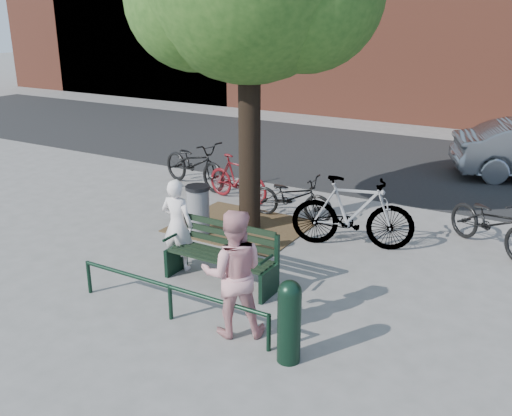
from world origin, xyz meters
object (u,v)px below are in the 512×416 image
Objects in this scene: person_right at (233,273)px; park_bench at (223,253)px; bollard at (289,319)px; litter_bin at (198,210)px; person_left at (177,225)px; bicycle_c at (291,197)px.

park_bench is at bearing -83.18° from person_right.
litter_bin is at bearing 139.89° from bollard.
person_left reaches higher than litter_bin.
bollard is (0.89, -0.21, -0.28)m from person_right.
litter_bin reaches higher than bicycle_c.
person_right reaches higher than bollard.
bollard is at bearing -156.18° from bicycle_c.
litter_bin is 0.53× the size of bicycle_c.
person_left reaches higher than bicycle_c.
litter_bin is (-3.29, 2.77, -0.09)m from bollard.
litter_bin is at bearing -78.93° from person_right.
bicycle_c is (-0.37, 2.99, -0.02)m from park_bench.
person_left is 1.42× the size of bollard.
bicycle_c is at bearing 97.13° from park_bench.
person_right is at bearing -51.15° from park_bench.
park_bench is 3.02m from bicycle_c.
person_left reaches higher than park_bench.
bollard is (2.70, -1.41, -0.18)m from person_left.
bollard is 0.60× the size of bicycle_c.
person_left is 2.98m from bicycle_c.
person_left is (-0.90, 0.07, 0.26)m from park_bench.
park_bench is at bearing 170.23° from person_left.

